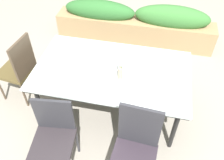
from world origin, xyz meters
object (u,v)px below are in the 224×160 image
Objects in this scene: dining_table at (112,73)px; planter_box at (135,24)px; chair_near_right at (136,147)px; chair_end_left at (19,67)px; flower_vase at (120,71)px; chair_near_left at (54,134)px.

planter_box is (0.06, 1.63, -0.31)m from dining_table.
chair_near_right is 1.05× the size of chair_end_left.
flower_vase is 1.81m from planter_box.
dining_table is at bearing -59.79° from chair_near_right.
chair_near_right is 1.86m from chair_end_left.
planter_box is at bearing -77.68° from chair_near_right.
chair_end_left is 2.10m from planter_box.
chair_near_left is (-0.42, -0.86, -0.15)m from dining_table.
chair_end_left is (-1.24, -0.01, -0.13)m from dining_table.
chair_near_left is 1.19m from chair_end_left.
chair_end_left is (-1.66, 0.84, -0.02)m from chair_near_right.
chair_near_left is 3.09× the size of flower_vase.
flower_vase reaches higher than dining_table.
chair_near_left is 0.84m from chair_near_right.
flower_vase is (1.36, -0.11, 0.29)m from chair_end_left.
flower_vase is (0.54, 0.75, 0.31)m from chair_near_left.
chair_near_left is 0.94× the size of chair_end_left.
chair_near_right is (0.84, 0.01, 0.04)m from chair_near_left.
dining_table is at bearing 136.09° from flower_vase.
dining_table is 0.96m from chair_near_right.
flower_vase is at bearing -43.91° from dining_table.
planter_box is at bearing -107.78° from chair_near_left.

